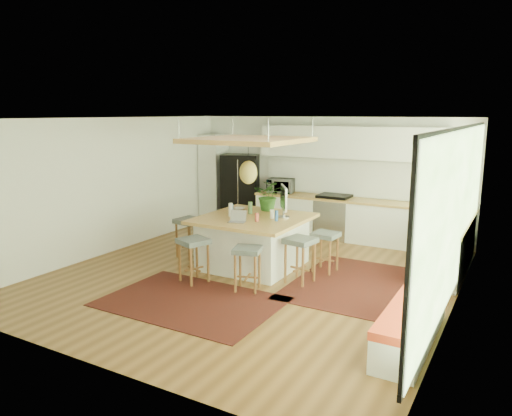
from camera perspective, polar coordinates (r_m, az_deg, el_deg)
The scene contains 37 objects.
floor at distance 8.52m, azimuth -0.49°, elevation -7.98°, with size 7.00×7.00×0.00m, color brown.
ceiling at distance 8.05m, azimuth -0.52°, elevation 10.50°, with size 7.00×7.00×0.00m, color white.
wall_back at distance 11.31m, azimuth 8.40°, elevation 3.72°, with size 6.50×6.50×0.00m, color white.
wall_front at distance 5.50m, azimuth -19.08°, elevation -4.68°, with size 6.50×6.50×0.00m, color white.
wall_left at distance 10.17m, azimuth -16.59°, elevation 2.54°, with size 7.00×7.00×0.00m, color white.
wall_right at distance 7.16m, azimuth 22.67°, elevation -1.34°, with size 7.00×7.00×0.00m, color white.
window_wall at distance 7.15m, azimuth 22.46°, elevation -0.93°, with size 0.10×6.20×2.60m, color black, non-canonical shape.
pantry at distance 12.42m, azimuth -4.98°, elevation 3.41°, with size 0.55×0.60×2.25m, color white.
back_counter_base at distance 10.98m, azimuth 10.34°, elevation -1.39°, with size 4.20×0.60×0.88m, color white.
back_counter_top at distance 10.89m, azimuth 10.43°, elevation 0.97°, with size 4.24×0.64×0.05m, color #AB7F3D.
backsplash at distance 11.10m, azimuth 11.02°, elevation 3.49°, with size 4.20×0.02×0.80m, color white.
upper_cabinets at distance 10.88m, azimuth 10.90°, elevation 7.58°, with size 4.20×0.34×0.70m, color white.
range at distance 11.05m, azimuth 9.13°, elevation -0.95°, with size 0.76×0.62×1.00m, color #A5A5AA, non-canonical shape.
right_counter_base at distance 9.34m, azimuth 21.83°, elevation -4.25°, with size 0.60×2.50×0.88m, color white.
right_counter_top at distance 9.23m, azimuth 22.04°, elevation -1.50°, with size 0.64×2.54×0.05m, color #AB7F3D.
window_bench at distance 6.40m, azimuth 17.81°, elevation -12.84°, with size 0.52×2.00×0.50m, color white, non-canonical shape.
ceiling_panel at distance 8.57m, azimuth -0.92°, elevation 6.19°, with size 1.86×1.86×0.80m, color #AB7F3D, non-canonical shape.
rug_near at distance 7.48m, azimuth -7.64°, elevation -10.84°, with size 2.60×1.80×0.01m, color black.
rug_right at distance 8.30m, azimuth 11.18°, elevation -8.68°, with size 1.80×2.60×0.01m, color black.
fridge at distance 12.02m, azimuth -1.80°, elevation 2.22°, with size 0.89×0.70×1.79m, color black, non-canonical shape.
island at distance 8.91m, azimuth -0.33°, elevation -3.99°, with size 1.85×1.85×0.93m, color #AB7F3D, non-canonical shape.
stool_near_left at distance 8.18m, azimuth -7.31°, elevation -6.28°, with size 0.44×0.44×0.75m, color #474E4E, non-canonical shape.
stool_near_right at distance 7.75m, azimuth -1.01°, elevation -7.18°, with size 0.42×0.42×0.71m, color #474E4E, non-canonical shape.
stool_right_front at distance 8.13m, azimuth 5.18°, elevation -6.33°, with size 0.45×0.45×0.77m, color #474E4E, non-canonical shape.
stool_right_back at distance 8.72m, azimuth 8.14°, elevation -5.20°, with size 0.43×0.43×0.72m, color #474E4E, non-canonical shape.
stool_left_side at distance 9.59m, azimuth -7.84°, elevation -3.67°, with size 0.46×0.46×0.77m, color #474E4E, non-canonical shape.
laptop at distance 8.34m, azimuth -2.28°, elevation -0.90°, with size 0.29×0.31×0.22m, color #A5A5AA, non-canonical shape.
monitor at distance 8.73m, azimuth 3.27°, elevation 0.57°, with size 0.63×0.22×0.58m, color #A5A5AA, non-canonical shape.
microwave at distance 11.47m, azimuth 2.93°, elevation 2.81°, with size 0.60×0.33×0.41m, color #A5A5AA.
island_plant at distance 9.34m, azimuth 1.52°, elevation 1.09°, with size 0.53×0.59×0.46m, color #1E4C19.
island_bowl at distance 9.41m, azimuth -1.97°, elevation -0.10°, with size 0.21×0.21×0.05m, color white.
island_bottle_0 at distance 9.14m, azimuth -3.01°, elevation -0.01°, with size 0.07×0.07×0.19m, color #2D5DB4.
island_bottle_1 at distance 8.85m, azimuth -3.06°, elevation -0.37°, with size 0.07×0.07×0.19m, color silver.
island_bottle_2 at distance 8.40m, azimuth 0.13°, elevation -0.99°, with size 0.07×0.07×0.19m, color #AA4738.
island_bottle_3 at distance 8.65m, azimuth 1.85°, elevation -0.63°, with size 0.07×0.07×0.19m, color white.
island_bottle_4 at distance 9.09m, azimuth -0.64°, elevation -0.06°, with size 0.07×0.07×0.19m, color #527546.
island_bottle_5 at distance 8.46m, azimuth 2.28°, elevation -0.91°, with size 0.07×0.07×0.19m, color #2D5DB4.
Camera 1 is at (4.02, -6.97, 2.80)m, focal length 34.01 mm.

